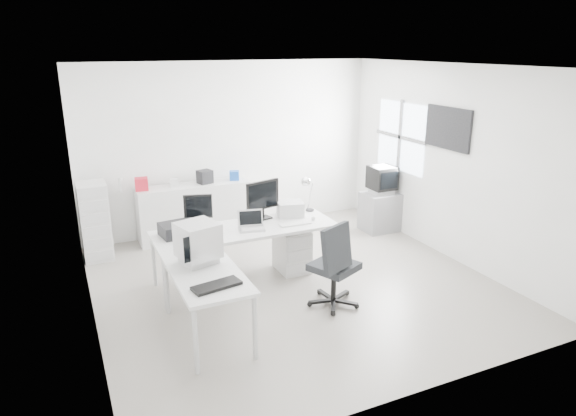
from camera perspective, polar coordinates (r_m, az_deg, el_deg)
name	(u,v)px	position (r m, az deg, el deg)	size (l,w,h in m)	color
floor	(294,284)	(6.91, 0.70, -8.39)	(5.00, 5.00, 0.01)	beige
ceiling	(295,66)	(6.21, 0.80, 15.50)	(5.00, 5.00, 0.01)	white
back_wall	(231,147)	(8.69, -6.38, 6.73)	(5.00, 0.02, 2.80)	white
left_wall	(81,207)	(5.84, -22.01, 0.08)	(0.02, 5.00, 2.80)	white
right_wall	(451,164)	(7.79, 17.66, 4.73)	(0.02, 5.00, 2.80)	white
window	(400,137)	(8.65, 12.38, 7.73)	(0.02, 1.20, 1.10)	white
wall_picture	(448,128)	(7.76, 17.34, 8.47)	(0.04, 0.90, 0.60)	black
main_desk	(246,254)	(6.87, -4.68, -5.16)	(2.40, 0.80, 0.75)	silver
side_desk	(207,303)	(5.70, -8.97, -10.42)	(0.70, 1.40, 0.75)	silver
drawer_pedestal	(292,250)	(7.19, 0.45, -4.68)	(0.40, 0.50, 0.60)	silver
inkjet_printer	(179,229)	(6.58, -12.05, -2.31)	(0.44, 0.35, 0.16)	black
lcd_monitor_small	(198,211)	(6.74, -9.94, -0.36)	(0.37, 0.21, 0.46)	black
lcd_monitor_large	(263,200)	(6.99, -2.83, 0.92)	(0.52, 0.21, 0.54)	black
laptop	(251,222)	(6.63, -4.08, -1.60)	(0.31, 0.32, 0.20)	#B7B7BA
white_keyboard	(295,224)	(6.84, 0.79, -1.77)	(0.43, 0.13, 0.02)	silver
white_mouse	(313,218)	(7.00, 2.84, -1.14)	(0.06, 0.06, 0.06)	silver
laser_printer	(290,209)	(7.17, 0.25, -0.08)	(0.35, 0.30, 0.20)	#B2B2B2
desk_lamp	(310,195)	(7.35, 2.47, 1.40)	(0.15, 0.15, 0.46)	silver
crt_monitor	(198,242)	(5.66, -9.97, -3.70)	(0.44, 0.44, 0.50)	#B7B7BA
black_keyboard	(217,286)	(5.17, -7.94, -8.53)	(0.49, 0.20, 0.03)	black
office_chair	(334,262)	(6.19, 5.16, -6.05)	(0.64, 0.64, 1.11)	#282A2D
tv_cabinet	(380,212)	(8.86, 10.21, -0.40)	(0.60, 0.49, 0.65)	gray
crt_tv	(382,180)	(8.71, 10.40, 3.06)	(0.50, 0.48, 0.45)	black
sideboard	(195,211)	(8.48, -10.34, -0.36)	(1.80, 0.45, 0.90)	silver
clutter_box_a	(141,184)	(8.18, -15.98, 2.57)	(0.19, 0.17, 0.19)	red
clutter_box_b	(174,183)	(8.28, -12.55, 2.76)	(0.13, 0.11, 0.13)	silver
clutter_box_c	(205,177)	(8.38, -9.23, 3.44)	(0.21, 0.19, 0.21)	black
clutter_box_d	(234,175)	(8.52, -5.98, 3.61)	(0.15, 0.13, 0.15)	blue
clutter_bottle	(121,185)	(8.18, -18.10, 2.47)	(0.07, 0.07, 0.22)	silver
filing_cabinet	(95,221)	(8.00, -20.66, -1.40)	(0.40, 0.48, 1.15)	silver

